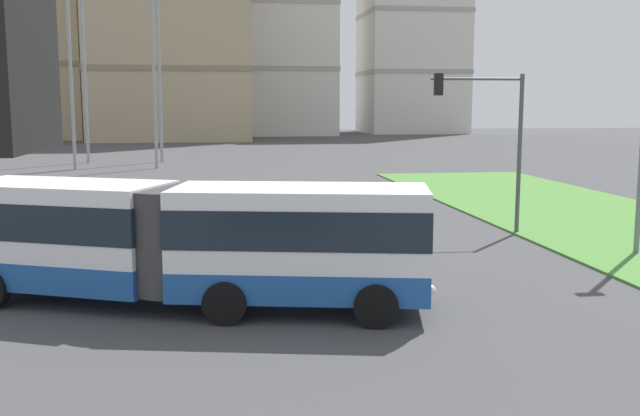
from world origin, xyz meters
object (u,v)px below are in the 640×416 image
at_px(articulated_bus, 187,240).
at_px(apartment_tower_westcentre, 169,5).
at_px(car_maroon_sedan, 123,243).
at_px(traffic_light_far_right, 491,125).
at_px(apartment_tower_centre, 274,11).

distance_m(articulated_bus, apartment_tower_westcentre, 84.25).
distance_m(articulated_bus, car_maroon_sedan, 5.06).
distance_m(traffic_light_far_right, apartment_tower_westcentre, 77.13).
bearing_deg(articulated_bus, apartment_tower_centre, 83.84).
bearing_deg(apartment_tower_westcentre, articulated_bus, -86.84).
xyz_separation_m(articulated_bus, traffic_light_far_right, (10.99, 8.26, 2.48)).
bearing_deg(car_maroon_sedan, articulated_bus, -65.57).
relative_size(car_maroon_sedan, apartment_tower_centre, 0.12).
xyz_separation_m(car_maroon_sedan, traffic_light_far_right, (13.05, 3.72, 3.38)).
relative_size(articulated_bus, apartment_tower_centre, 0.31).
bearing_deg(articulated_bus, apartment_tower_westcentre, 93.16).
height_order(traffic_light_far_right, apartment_tower_westcentre, apartment_tower_westcentre).
bearing_deg(articulated_bus, car_maroon_sedan, 114.43).
xyz_separation_m(apartment_tower_westcentre, apartment_tower_centre, (15.17, 15.87, 1.43)).
distance_m(apartment_tower_westcentre, apartment_tower_centre, 22.00).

